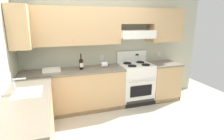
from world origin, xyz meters
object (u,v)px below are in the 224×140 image
stove (136,83)px  bowl (52,70)px  paper_towel_roll (104,64)px  wine_bottle (81,63)px

stove → bowl: stove is taller
bowl → paper_towel_roll: 1.12m
stove → paper_towel_roll: (-0.76, 0.06, 0.49)m
bowl → paper_towel_roll: bearing=1.8°
stove → bowl: bearing=179.2°
paper_towel_roll → stove: bearing=-4.6°
wine_bottle → paper_towel_roll: bearing=5.1°
stove → bowl: 1.93m
stove → paper_towel_roll: 0.91m
bowl → wine_bottle: bearing=-1.1°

